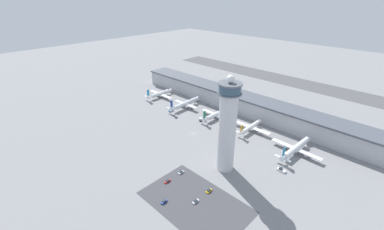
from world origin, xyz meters
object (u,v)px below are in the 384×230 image
airplane_gate_alpha (160,94)px  car_maroon_suv (181,172)px  service_truck_catering (203,120)px  car_silver_sedan (164,202)px  car_green_van (167,181)px  airplane_gate_echo (295,149)px  airplane_gate_bravo (185,104)px  airplane_gate_delta (251,127)px  airplane_gate_charlie (216,115)px  car_black_suv (196,201)px  car_red_hatchback (209,191)px  control_tower (227,126)px  service_truck_baggage (171,110)px  service_truck_fuel (281,170)px

airplane_gate_alpha → car_maroon_suv: bearing=-33.5°
service_truck_catering → car_silver_sedan: 110.06m
car_maroon_suv → car_green_van: 12.61m
airplane_gate_echo → car_maroon_suv: airplane_gate_echo is taller
airplane_gate_echo → service_truck_catering: size_ratio=5.32×
airplane_gate_bravo → airplane_gate_delta: (78.12, 5.68, -0.84)m
airplane_gate_alpha → car_maroon_suv: size_ratio=8.66×
airplane_gate_charlie → car_green_van: size_ratio=7.74×
airplane_gate_alpha → car_black_suv: bearing=-32.3°
airplane_gate_charlie → car_red_hatchback: (62.23, -82.61, -3.63)m
control_tower → airplane_gate_charlie: bearing=133.9°
control_tower → airplane_gate_alpha: control_tower is taller
airplane_gate_alpha → airplane_gate_charlie: size_ratio=1.00×
control_tower → airplane_gate_alpha: 151.13m
control_tower → car_green_van: size_ratio=14.44×
control_tower → service_truck_catering: 81.19m
service_truck_baggage → car_green_van: service_truck_baggage is taller
airplane_gate_delta → airplane_gate_echo: bearing=-8.3°
service_truck_baggage → car_silver_sedan: size_ratio=1.77×
airplane_gate_bravo → car_maroon_suv: size_ratio=9.94×
car_red_hatchback → car_maroon_suv: size_ratio=1.10×
airplane_gate_bravo → service_truck_baggage: airplane_gate_bravo is taller
airplane_gate_charlie → airplane_gate_echo: (82.20, -4.43, 0.10)m
airplane_gate_delta → car_black_suv: bearing=-76.0°
service_truck_catering → car_green_van: 92.34m
airplane_gate_alpha → airplane_gate_delta: bearing=2.1°
car_green_van → airplane_gate_delta: bearing=89.1°
service_truck_fuel → car_green_van: 79.31m
car_silver_sedan → airplane_gate_charlie: bearing=114.4°
airplane_gate_delta → airplane_gate_echo: 44.41m
car_silver_sedan → airplane_gate_echo: bearing=72.4°
airplane_gate_echo → car_red_hatchback: size_ratio=8.78×
service_truck_catering → airplane_gate_bravo: bearing=165.3°
control_tower → airplane_gate_delta: size_ratio=1.87×
airplane_gate_echo → car_black_suv: airplane_gate_echo is taller
airplane_gate_charlie → car_silver_sedan: airplane_gate_charlie is taller
airplane_gate_charlie → car_maroon_suv: bearing=-66.1°
airplane_gate_alpha → car_red_hatchback: airplane_gate_alpha is taller
airplane_gate_alpha → car_green_van: 151.62m
airplane_gate_bravo → service_truck_baggage: size_ratio=5.49×
airplane_gate_alpha → service_truck_catering: (78.00, -10.14, -3.13)m
airplane_gate_bravo → service_truck_fuel: 128.16m
airplane_gate_charlie → airplane_gate_echo: airplane_gate_echo is taller
airplane_gate_bravo → car_red_hatchback: 129.08m
service_truck_baggage → airplane_gate_charlie: bearing=22.8°
control_tower → airplane_gate_delta: 67.58m
service_truck_baggage → car_maroon_suv: size_ratio=1.81×
airplane_gate_bravo → airplane_gate_delta: airplane_gate_bravo is taller
control_tower → service_truck_baggage: control_tower is taller
airplane_gate_bravo → airplane_gate_charlie: size_ratio=1.15×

